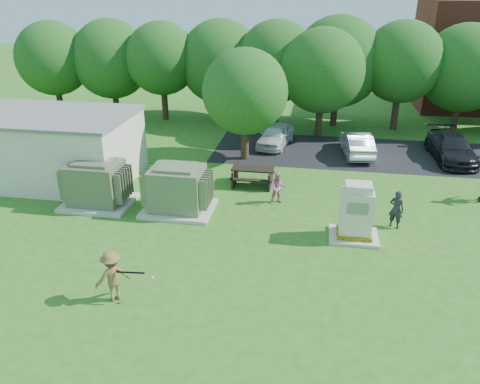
% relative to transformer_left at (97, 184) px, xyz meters
% --- Properties ---
extents(ground, '(120.00, 120.00, 0.00)m').
position_rel_transformer_left_xyz_m(ground, '(6.50, -4.50, -0.97)').
color(ground, '#2D6619').
rests_on(ground, ground).
extents(service_building, '(10.00, 5.00, 3.20)m').
position_rel_transformer_left_xyz_m(service_building, '(-4.50, 2.50, 0.63)').
color(service_building, beige).
rests_on(service_building, ground).
extents(service_building_roof, '(10.20, 5.20, 0.15)m').
position_rel_transformer_left_xyz_m(service_building_roof, '(-4.50, 2.50, 2.31)').
color(service_building_roof, slate).
rests_on(service_building_roof, service_building).
extents(parking_strip, '(20.00, 6.00, 0.01)m').
position_rel_transformer_left_xyz_m(parking_strip, '(13.50, 9.00, -0.96)').
color(parking_strip, '#232326').
rests_on(parking_strip, ground).
extents(transformer_left, '(3.00, 2.40, 2.07)m').
position_rel_transformer_left_xyz_m(transformer_left, '(0.00, 0.00, 0.00)').
color(transformer_left, beige).
rests_on(transformer_left, ground).
extents(transformer_right, '(3.00, 2.40, 2.07)m').
position_rel_transformer_left_xyz_m(transformer_right, '(3.70, 0.00, 0.00)').
color(transformer_right, beige).
rests_on(transformer_right, ground).
extents(generator_cabinet, '(1.87, 1.53, 2.28)m').
position_rel_transformer_left_xyz_m(generator_cabinet, '(11.10, -1.18, 0.03)').
color(generator_cabinet, beige).
rests_on(generator_cabinet, ground).
extents(picnic_table, '(2.03, 1.52, 0.87)m').
position_rel_transformer_left_xyz_m(picnic_table, '(6.47, 3.33, -0.43)').
color(picnic_table, black).
rests_on(picnic_table, ground).
extents(batter, '(1.24, 1.18, 1.69)m').
position_rel_transformer_left_xyz_m(batter, '(3.52, -6.40, -0.13)').
color(batter, brown).
rests_on(batter, ground).
extents(person_by_generator, '(0.69, 0.59, 1.60)m').
position_rel_transformer_left_xyz_m(person_by_generator, '(12.77, -0.01, -0.17)').
color(person_by_generator, black).
rests_on(person_by_generator, ground).
extents(person_at_picnic, '(0.83, 0.72, 1.47)m').
position_rel_transformer_left_xyz_m(person_at_picnic, '(7.89, 1.47, -0.24)').
color(person_at_picnic, '#D26F96').
rests_on(person_at_picnic, ground).
extents(car_white, '(2.26, 4.09, 1.32)m').
position_rel_transformer_left_xyz_m(car_white, '(6.97, 9.59, -0.31)').
color(car_white, silver).
rests_on(car_white, ground).
extents(car_silver_a, '(1.90, 4.21, 1.34)m').
position_rel_transformer_left_xyz_m(car_silver_a, '(11.71, 8.70, -0.30)').
color(car_silver_a, silver).
rests_on(car_silver_a, ground).
extents(car_dark, '(2.25, 4.97, 1.41)m').
position_rel_transformer_left_xyz_m(car_dark, '(16.87, 8.80, -0.26)').
color(car_dark, black).
rests_on(car_dark, ground).
extents(batting_equipment, '(1.30, 0.24, 0.28)m').
position_rel_transformer_left_xyz_m(batting_equipment, '(4.17, -6.45, 0.10)').
color(batting_equipment, black).
rests_on(batting_equipment, ground).
extents(tree_row, '(41.30, 13.30, 7.30)m').
position_rel_transformer_left_xyz_m(tree_row, '(8.25, 14.00, 3.18)').
color(tree_row, '#47301E').
rests_on(tree_row, ground).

